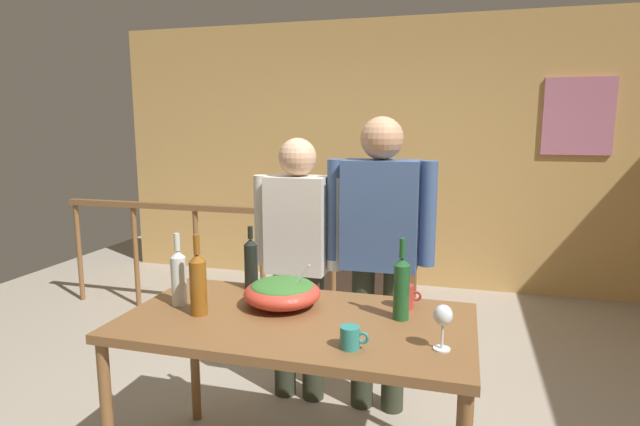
{
  "coord_description": "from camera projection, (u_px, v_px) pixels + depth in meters",
  "views": [
    {
      "loc": [
        0.6,
        -2.49,
        1.64
      ],
      "look_at": [
        -0.08,
        -0.09,
        1.21
      ],
      "focal_mm": 28.88,
      "sensor_mm": 36.0,
      "label": 1
    }
  ],
  "objects": [
    {
      "name": "tv_console",
      "position": [
        347.0,
        262.0,
        5.17
      ],
      "size": [
        0.9,
        0.4,
        0.55
      ],
      "primitive_type": "cube",
      "color": "#38281E",
      "rests_on": "ground_plane"
    },
    {
      "name": "person_standing_right",
      "position": [
        380.0,
        240.0,
        2.86
      ],
      "size": [
        0.6,
        0.23,
        1.68
      ],
      "rotation": [
        0.0,
        0.0,
        3.15
      ],
      "color": "#2D3323",
      "rests_on": "ground_plane"
    },
    {
      "name": "framed_picture",
      "position": [
        578.0,
        116.0,
        4.65
      ],
      "size": [
        0.6,
        0.03,
        0.7
      ],
      "primitive_type": "cube",
      "color": "#C17390"
    },
    {
      "name": "person_standing_left",
      "position": [
        298.0,
        251.0,
        3.0
      ],
      "size": [
        0.54,
        0.22,
        1.57
      ],
      "rotation": [
        0.0,
        0.0,
        3.13
      ],
      "color": "#2D3323",
      "rests_on": "ground_plane"
    },
    {
      "name": "wine_glass",
      "position": [
        443.0,
        317.0,
        1.9
      ],
      "size": [
        0.07,
        0.07,
        0.18
      ],
      "color": "silver",
      "rests_on": "serving_table"
    },
    {
      "name": "wine_bottle_dark",
      "position": [
        251.0,
        263.0,
        2.62
      ],
      "size": [
        0.07,
        0.07,
        0.33
      ],
      "color": "black",
      "rests_on": "serving_table"
    },
    {
      "name": "back_wall",
      "position": [
        403.0,
        155.0,
        5.19
      ],
      "size": [
        6.16,
        0.1,
        2.67
      ],
      "primitive_type": "cube",
      "color": "tan",
      "rests_on": "ground_plane"
    },
    {
      "name": "salad_bowl",
      "position": [
        282.0,
        291.0,
        2.37
      ],
      "size": [
        0.36,
        0.36,
        0.21
      ],
      "color": "#CC3D2D",
      "rests_on": "serving_table"
    },
    {
      "name": "stair_railing",
      "position": [
        283.0,
        248.0,
        4.23
      ],
      "size": [
        3.15,
        0.1,
        1.01
      ],
      "color": "brown",
      "rests_on": "ground_plane"
    },
    {
      "name": "wine_bottle_clear",
      "position": [
        179.0,
        276.0,
        2.37
      ],
      "size": [
        0.07,
        0.07,
        0.34
      ],
      "color": "silver",
      "rests_on": "serving_table"
    },
    {
      "name": "mug_teal",
      "position": [
        351.0,
        337.0,
        1.93
      ],
      "size": [
        0.11,
        0.08,
        0.09
      ],
      "color": "teal",
      "rests_on": "serving_table"
    },
    {
      "name": "serving_table",
      "position": [
        297.0,
        334.0,
        2.25
      ],
      "size": [
        1.51,
        0.8,
        0.81
      ],
      "color": "brown",
      "rests_on": "ground_plane"
    },
    {
      "name": "mug_red",
      "position": [
        406.0,
        296.0,
        2.35
      ],
      "size": [
        0.11,
        0.08,
        0.11
      ],
      "color": "#B7332D",
      "rests_on": "serving_table"
    },
    {
      "name": "wine_bottle_green",
      "position": [
        401.0,
        287.0,
        2.2
      ],
      "size": [
        0.07,
        0.07,
        0.36
      ],
      "color": "#1E5628",
      "rests_on": "serving_table"
    },
    {
      "name": "wine_bottle_amber",
      "position": [
        198.0,
        283.0,
        2.25
      ],
      "size": [
        0.07,
        0.07,
        0.36
      ],
      "color": "brown",
      "rests_on": "serving_table"
    },
    {
      "name": "flat_screen_tv",
      "position": [
        347.0,
        214.0,
        5.05
      ],
      "size": [
        0.47,
        0.12,
        0.37
      ],
      "color": "black",
      "rests_on": "tv_console"
    }
  ]
}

